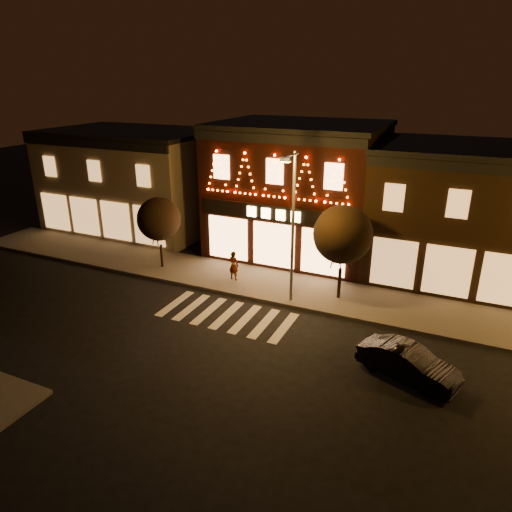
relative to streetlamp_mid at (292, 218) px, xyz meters
The scene contains 10 objects.
ground 8.21m from the streetlamp_mid, 110.43° to the right, with size 120.00×120.00×0.00m, color black.
sidewalk_far 4.81m from the streetlamp_mid, 103.03° to the left, with size 44.00×4.00×0.15m, color #47423D.
building_left 17.18m from the streetlamp_mid, 153.65° to the left, with size 12.20×8.28×7.30m.
building_pulp 7.97m from the streetlamp_mid, 107.36° to the left, with size 10.20×8.34×8.30m.
building_right_a 10.46m from the streetlamp_mid, 46.91° to the left, with size 9.20×8.28×7.50m.
streetlamp_mid is the anchor object (origin of this frame).
tree_left 8.86m from the streetlamp_mid, behind, with size 2.54×2.54×4.25m.
tree_right 2.81m from the streetlamp_mid, 35.31° to the left, with size 2.94×2.94×4.92m.
dark_sedan 8.43m from the streetlamp_mid, 31.82° to the right, with size 1.36×3.89×1.28m, color black.
pedestrian 5.43m from the streetlamp_mid, 161.46° to the left, with size 0.62×0.40×1.69m, color gray.
Camera 1 is at (9.70, -13.84, 10.93)m, focal length 32.80 mm.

